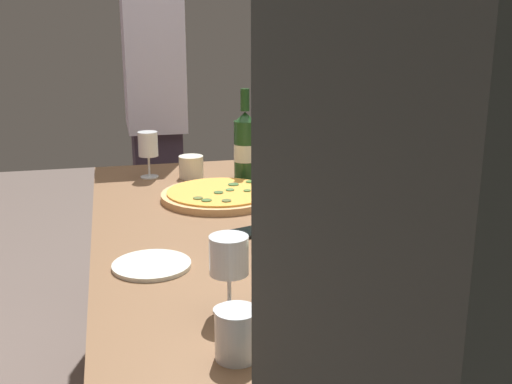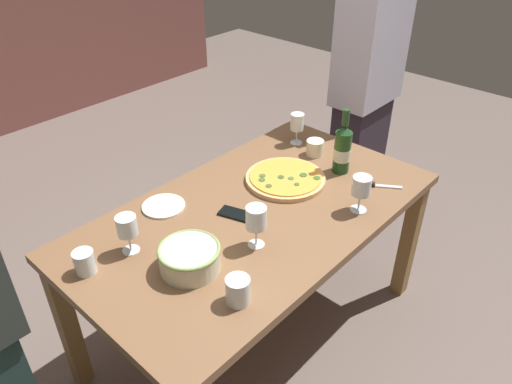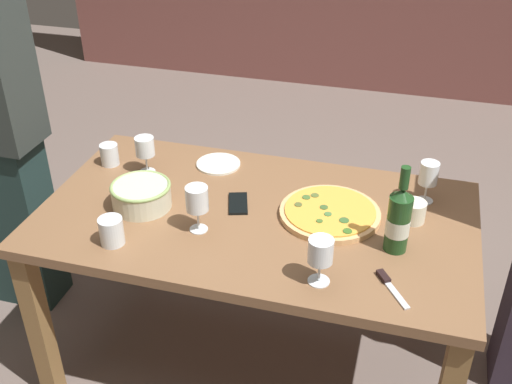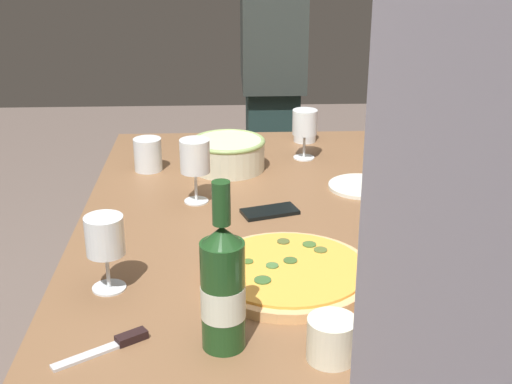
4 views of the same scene
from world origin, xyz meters
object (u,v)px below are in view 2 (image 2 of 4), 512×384
object	(u,v)px
wine_glass_far_right	(361,188)
wine_glass_far_left	(127,228)
cup_amber	(315,148)
side_plate	(164,206)
cup_ceramic	(84,262)
cell_phone	(236,214)
cup_spare	(238,290)
serving_bowl	(190,257)
pizza_knife	(376,185)
wine_glass_near_pizza	(256,220)
pizza	(285,178)
wine_bottle	(342,149)
wine_glass_by_bottle	(297,123)
dining_table	(256,228)
person_guest_left	(365,96)

from	to	relation	value
wine_glass_far_right	wine_glass_far_left	bearing A→B (deg)	148.64
cup_amber	side_plate	xyz separation A→B (m)	(-0.81, 0.20, -0.03)
cup_ceramic	cell_phone	distance (m)	0.63
wine_glass_far_left	cup_spare	world-z (taller)	wine_glass_far_left
serving_bowl	cup_amber	distance (m)	1.00
cell_phone	pizza_knife	size ratio (longest dim) A/B	0.88
cup_spare	cell_phone	world-z (taller)	cup_spare
wine_glass_near_pizza	cup_ceramic	bearing A→B (deg)	146.21
serving_bowl	pizza	bearing A→B (deg)	10.19
serving_bowl	cup_ceramic	distance (m)	0.37
wine_glass_far_right	wine_bottle	bearing A→B (deg)	47.90
cup_ceramic	pizza_knife	world-z (taller)	cup_ceramic
pizza_knife	wine_glass_by_bottle	bearing A→B (deg)	80.96
cup_amber	side_plate	size ratio (longest dim) A/B	0.48
pizza	cup_spare	size ratio (longest dim) A/B	3.75
pizza	serving_bowl	xyz separation A→B (m)	(-0.69, -0.12, 0.04)
cup_spare	wine_glass_far_right	bearing A→B (deg)	-0.89
dining_table	cell_phone	bearing A→B (deg)	154.12
wine_glass_far_left	cup_amber	world-z (taller)	wine_glass_far_left
wine_glass_near_pizza	wine_glass_far_right	bearing A→B (deg)	-19.56
dining_table	pizza	size ratio (longest dim) A/B	4.31
wine_glass_near_pizza	side_plate	world-z (taller)	wine_glass_near_pizza
wine_glass_near_pizza	wine_glass_far_left	distance (m)	0.48
cup_ceramic	dining_table	bearing A→B (deg)	-15.76
dining_table	serving_bowl	bearing A→B (deg)	-171.06
wine_glass_near_pizza	cell_phone	xyz separation A→B (m)	(0.09, 0.19, -0.12)
cup_amber	wine_glass_far_right	bearing A→B (deg)	-121.68
pizza	wine_glass_near_pizza	xyz separation A→B (m)	(-0.43, -0.21, 0.11)
wine_glass_far_left	person_guest_left	world-z (taller)	person_guest_left
person_guest_left	wine_glass_by_bottle	bearing A→B (deg)	-16.36
dining_table	side_plate	size ratio (longest dim) A/B	8.68
wine_glass_far_left	cup_ceramic	distance (m)	0.19
wine_glass_far_right	pizza_knife	distance (m)	0.24
cell_phone	pizza_knife	distance (m)	0.67
wine_glass_near_pizza	wine_glass_far_left	xyz separation A→B (m)	(-0.35, 0.33, -0.01)
dining_table	wine_glass_near_pizza	size ratio (longest dim) A/B	9.12
wine_glass_far_right	dining_table	bearing A→B (deg)	132.78
wine_glass_far_left	side_plate	world-z (taller)	wine_glass_far_left
wine_bottle	side_plate	xyz separation A→B (m)	(-0.76, 0.39, -0.12)
dining_table	pizza_knife	size ratio (longest dim) A/B	9.80
wine_glass_by_bottle	cup_spare	world-z (taller)	wine_glass_by_bottle
wine_bottle	wine_glass_by_bottle	size ratio (longest dim) A/B	1.92
cup_spare	dining_table	bearing A→B (deg)	35.89
wine_glass_far_left	cup_spare	bearing A→B (deg)	-79.66
serving_bowl	wine_glass_far_left	xyz separation A→B (m)	(-0.09, 0.24, 0.06)
wine_glass_by_bottle	wine_glass_near_pizza	bearing A→B (deg)	-151.79
pizza	pizza_knife	bearing A→B (deg)	-53.84
side_plate	person_guest_left	xyz separation A→B (m)	(1.39, -0.12, 0.11)
serving_bowl	cup_ceramic	bearing A→B (deg)	135.34
dining_table	wine_glass_near_pizza	world-z (taller)	wine_glass_near_pizza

